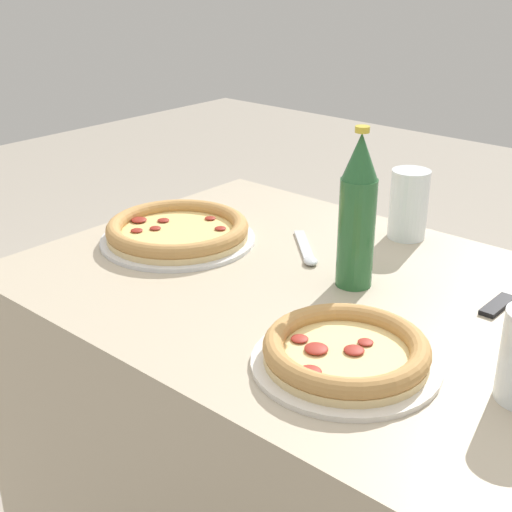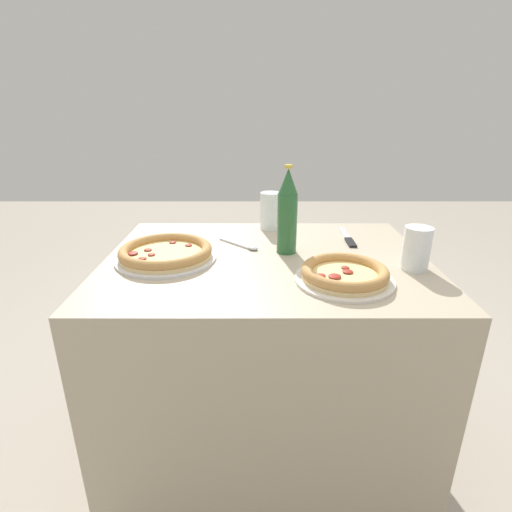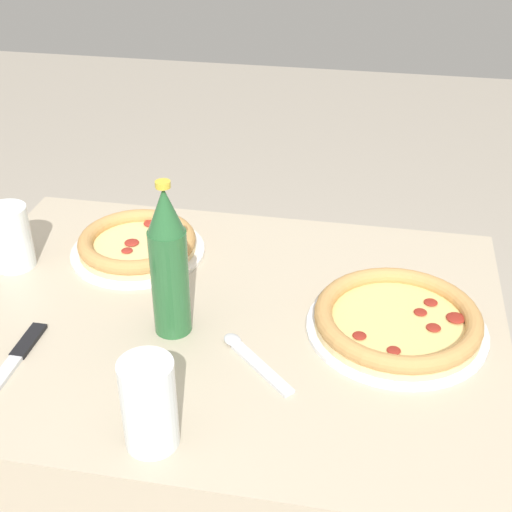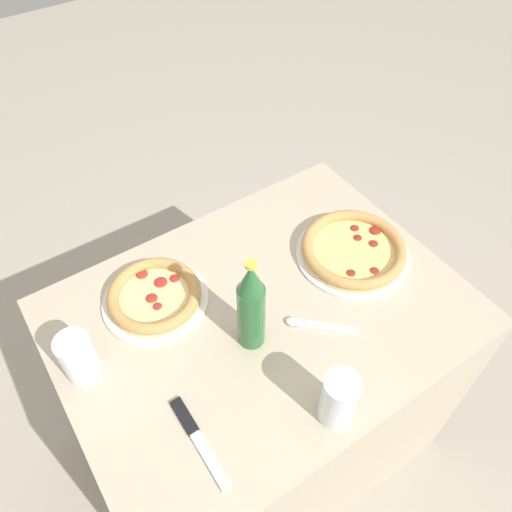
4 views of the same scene
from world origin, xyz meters
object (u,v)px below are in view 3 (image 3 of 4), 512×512
(glass_lemonade, at_px, (149,408))
(glass_iced_tea, at_px, (11,240))
(beer_bottle, at_px, (169,263))
(pizza_margherita, at_px, (138,244))
(spoon, at_px, (250,357))
(knife, at_px, (13,362))
(pizza_salami, at_px, (398,320))

(glass_lemonade, bearing_deg, glass_iced_tea, -44.25)
(glass_lemonade, height_order, glass_iced_tea, glass_lemonade)
(glass_lemonade, bearing_deg, beer_bottle, -80.16)
(glass_iced_tea, bearing_deg, glass_lemonade, 135.75)
(pizza_margherita, height_order, spoon, pizza_margherita)
(glass_lemonade, bearing_deg, knife, -23.59)
(pizza_salami, relative_size, spoon, 2.18)
(glass_iced_tea, bearing_deg, knife, 115.85)
(glass_lemonade, height_order, beer_bottle, beer_bottle)
(glass_lemonade, distance_m, knife, 0.30)
(pizza_margherita, relative_size, glass_iced_tea, 2.13)
(glass_lemonade, relative_size, glass_iced_tea, 1.11)
(glass_iced_tea, bearing_deg, pizza_salami, 174.24)
(pizza_margherita, bearing_deg, spoon, 135.26)
(glass_lemonade, distance_m, glass_iced_tea, 0.56)
(pizza_salami, bearing_deg, glass_iced_tea, -5.76)
(pizza_salami, distance_m, glass_lemonade, 0.46)
(pizza_salami, distance_m, spoon, 0.26)
(pizza_margherita, bearing_deg, glass_lemonade, 110.93)
(pizza_margherita, relative_size, pizza_salami, 0.87)
(beer_bottle, xyz_separation_m, knife, (0.22, 0.14, -0.13))
(pizza_salami, bearing_deg, pizza_margherita, -17.41)
(pizza_margherita, height_order, knife, pizza_margherita)
(pizza_margherita, relative_size, spoon, 1.89)
(glass_iced_tea, height_order, beer_bottle, beer_bottle)
(glass_lemonade, xyz_separation_m, glass_iced_tea, (0.40, -0.39, -0.01))
(glass_lemonade, bearing_deg, spoon, -116.52)
(pizza_margherita, bearing_deg, glass_iced_tea, 21.60)
(pizza_salami, bearing_deg, spoon, 27.46)
(knife, distance_m, spoon, 0.38)
(glass_iced_tea, bearing_deg, pizza_margherita, -158.40)
(glass_lemonade, distance_m, beer_bottle, 0.27)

